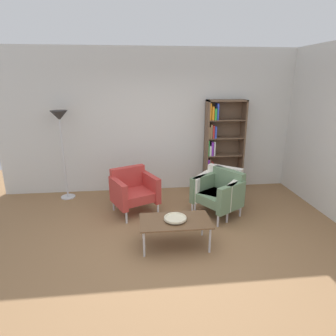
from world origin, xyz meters
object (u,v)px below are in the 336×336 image
object	(u,v)px
bookshelf_tall	(220,146)
floor_lamp_torchiere	(60,126)
armchair_spare_guest	(219,192)
coffee_table_low	(175,222)
armchair_corner_red	(219,189)
decorative_bowl	(175,218)
armchair_near_window	(133,190)

from	to	relation	value
bookshelf_tall	floor_lamp_torchiere	xyz separation A→B (m)	(-3.16, -0.15, 0.50)
armchair_spare_guest	floor_lamp_torchiere	distance (m)	3.19
coffee_table_low	armchair_spare_guest	size ratio (longest dim) A/B	1.06
armchair_spare_guest	armchair_corner_red	distance (m)	0.15
armchair_corner_red	floor_lamp_torchiere	bearing A→B (deg)	-159.39
floor_lamp_torchiere	decorative_bowl	bearing A→B (deg)	-45.77
coffee_table_low	decorative_bowl	world-z (taller)	decorative_bowl
bookshelf_tall	floor_lamp_torchiere	world-z (taller)	bookshelf_tall
bookshelf_tall	decorative_bowl	distance (m)	2.51
bookshelf_tall	floor_lamp_torchiere	size ratio (longest dim) A/B	1.09
armchair_near_window	armchair_corner_red	xyz separation A→B (m)	(1.53, -0.14, 0.00)
coffee_table_low	decorative_bowl	bearing A→B (deg)	-90.00
coffee_table_low	decorative_bowl	size ratio (longest dim) A/B	3.12
bookshelf_tall	armchair_corner_red	world-z (taller)	bookshelf_tall
coffee_table_low	armchair_corner_red	size ratio (longest dim) A/B	1.05
armchair_spare_guest	armchair_near_window	bearing A→B (deg)	-133.76
coffee_table_low	armchair_corner_red	world-z (taller)	armchair_corner_red
armchair_near_window	armchair_corner_red	distance (m)	1.54
floor_lamp_torchiere	armchair_spare_guest	bearing A→B (deg)	-20.66
coffee_table_low	bookshelf_tall	bearing A→B (deg)	59.78
armchair_near_window	armchair_spare_guest	bearing A→B (deg)	-35.81
coffee_table_low	armchair_corner_red	bearing A→B (deg)	48.18
coffee_table_low	armchair_near_window	distance (m)	1.33
coffee_table_low	armchair_corner_red	distance (m)	1.41
bookshelf_tall	armchair_spare_guest	bearing A→B (deg)	-105.54
armchair_spare_guest	armchair_near_window	xyz separation A→B (m)	(-1.49, 0.29, 0.00)
coffee_table_low	armchair_near_window	xyz separation A→B (m)	(-0.59, 1.20, 0.05)
armchair_corner_red	floor_lamp_torchiere	world-z (taller)	floor_lamp_torchiere
floor_lamp_torchiere	armchair_near_window	bearing A→B (deg)	-30.29
armchair_spare_guest	floor_lamp_torchiere	bearing A→B (deg)	-143.55
coffee_table_low	armchair_near_window	world-z (taller)	armchair_near_window
armchair_near_window	bookshelf_tall	bearing A→B (deg)	1.97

